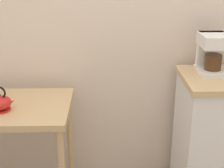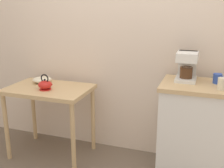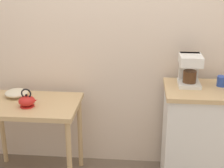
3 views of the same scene
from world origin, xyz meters
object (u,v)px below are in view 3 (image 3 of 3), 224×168
Objects in this scene: coffee_maker at (190,68)px; mug_blue at (222,81)px; teakettle at (27,101)px; bowl_stoneware at (16,93)px.

coffee_maker reaches higher than mug_blue.
coffee_maker is (1.33, 0.22, 0.25)m from teakettle.
teakettle is at bearing -50.99° from bowl_stoneware.
teakettle is at bearing -172.61° from mug_blue.
mug_blue is (1.77, 0.00, 0.17)m from bowl_stoneware.
mug_blue reaches higher than teakettle.
mug_blue is (0.27, -0.02, -0.10)m from coffee_maker.
mug_blue is (1.60, 0.21, 0.15)m from teakettle.
mug_blue reaches higher than bowl_stoneware.
coffee_maker is 0.29m from mug_blue.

